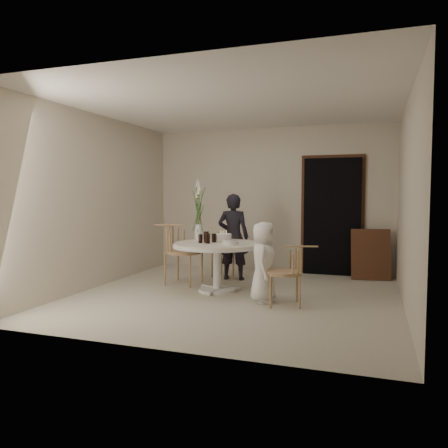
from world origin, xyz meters
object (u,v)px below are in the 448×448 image
(table, at_px, (217,251))
(boy, at_px, (263,262))
(chair_far, at_px, (230,244))
(girl, at_px, (233,237))
(chair_right, at_px, (293,266))
(chair_left, at_px, (176,245))
(birthday_cake, at_px, (223,238))
(flower_vase, at_px, (199,211))

(table, distance_m, boy, 0.91)
(chair_far, xyz_separation_m, girl, (0.17, -0.34, 0.16))
(chair_right, xyz_separation_m, chair_left, (-2.06, 0.80, 0.11))
(boy, height_order, birthday_cake, boy)
(chair_far, distance_m, boy, 1.97)
(chair_right, relative_size, boy, 0.74)
(chair_far, xyz_separation_m, boy, (1.03, -1.69, -0.03))
(boy, bearing_deg, chair_right, -107.35)
(table, height_order, flower_vase, flower_vase)
(table, distance_m, girl, 0.95)
(chair_left, bearing_deg, birthday_cake, -95.52)
(chair_right, xyz_separation_m, birthday_cake, (-1.20, 0.67, 0.27))
(girl, distance_m, flower_vase, 0.86)
(birthday_cake, xyz_separation_m, flower_vase, (-0.45, 0.12, 0.41))
(chair_far, bearing_deg, girl, -58.70)
(chair_far, xyz_separation_m, flower_vase, (-0.21, -0.96, 0.63))
(boy, distance_m, flower_vase, 1.58)
(girl, height_order, birthday_cake, girl)
(chair_right, distance_m, boy, 0.42)
(table, relative_size, chair_right, 1.66)
(chair_right, relative_size, birthday_cake, 3.15)
(birthday_cake, relative_size, flower_vase, 0.26)
(chair_far, distance_m, chair_right, 2.27)
(girl, relative_size, boy, 1.35)
(chair_far, relative_size, chair_right, 1.10)
(birthday_cake, bearing_deg, table, -96.38)
(table, bearing_deg, chair_far, 99.63)
(chair_left, distance_m, boy, 1.80)
(flower_vase, bearing_deg, chair_left, 178.45)
(birthday_cake, bearing_deg, boy, -37.96)
(chair_far, bearing_deg, flower_vase, -97.58)
(girl, bearing_deg, birthday_cake, 91.36)
(chair_far, height_order, flower_vase, flower_vase)
(table, height_order, chair_right, chair_right)
(boy, bearing_deg, chair_far, 22.31)
(chair_right, height_order, chair_left, chair_left)
(chair_far, xyz_separation_m, birthday_cake, (0.24, -1.07, 0.22))
(chair_right, distance_m, birthday_cake, 1.40)
(table, height_order, girl, girl)
(boy, distance_m, birthday_cake, 1.03)
(chair_left, height_order, girl, girl)
(birthday_cake, bearing_deg, chair_right, -29.28)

